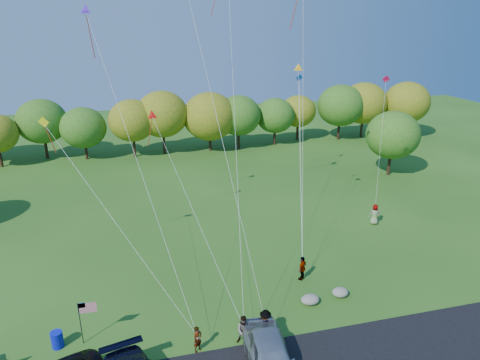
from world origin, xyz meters
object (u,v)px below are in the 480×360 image
object	(u,v)px
flyer_b	(244,330)
flyer_e	(375,214)
flyer_d	(302,268)
trash_barrel	(57,340)
flyer_c	(265,324)
minivan_silver	(270,357)
flyer_a	(198,339)

from	to	relation	value
flyer_b	flyer_e	world-z (taller)	flyer_e
flyer_d	flyer_b	bearing A→B (deg)	0.58
flyer_b	flyer_e	bearing A→B (deg)	57.55
trash_barrel	flyer_c	bearing A→B (deg)	-10.36
flyer_e	minivan_silver	bearing A→B (deg)	65.73
flyer_c	flyer_e	world-z (taller)	flyer_e
flyer_b	trash_barrel	size ratio (longest dim) A/B	1.80
flyer_c	flyer_b	bearing A→B (deg)	43.13
flyer_e	trash_barrel	bearing A→B (deg)	41.72
minivan_silver	flyer_b	world-z (taller)	minivan_silver
flyer_b	flyer_c	distance (m)	1.27
flyer_b	flyer_c	size ratio (longest dim) A/B	0.97
flyer_b	trash_barrel	distance (m)	10.23
minivan_silver	flyer_a	size ratio (longest dim) A/B	3.47
flyer_e	flyer_c	bearing A→B (deg)	61.11
flyer_c	trash_barrel	xyz separation A→B (m)	(-11.25, 2.06, -0.41)
minivan_silver	flyer_e	xyz separation A→B (m)	(14.13, 13.97, -0.06)
flyer_d	trash_barrel	size ratio (longest dim) A/B	1.85
flyer_a	flyer_e	size ratio (longest dim) A/B	0.84
flyer_d	trash_barrel	xyz separation A→B (m)	(-15.45, -2.86, -0.41)
minivan_silver	flyer_d	size ratio (longest dim) A/B	3.06
flyer_b	trash_barrel	world-z (taller)	flyer_b
flyer_a	trash_barrel	bearing A→B (deg)	126.41
flyer_b	minivan_silver	bearing A→B (deg)	-53.63
minivan_silver	flyer_b	distance (m)	2.52
minivan_silver	flyer_b	size ratio (longest dim) A/B	3.13
flyer_b	flyer_d	xyz separation A→B (m)	(5.46, 5.06, 0.02)
minivan_silver	flyer_d	distance (m)	8.84
flyer_c	flyer_e	distance (m)	17.76
flyer_d	trash_barrel	distance (m)	15.72
minivan_silver	flyer_c	xyz separation A→B (m)	(0.54, 2.54, -0.09)
minivan_silver	flyer_a	bearing A→B (deg)	148.51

